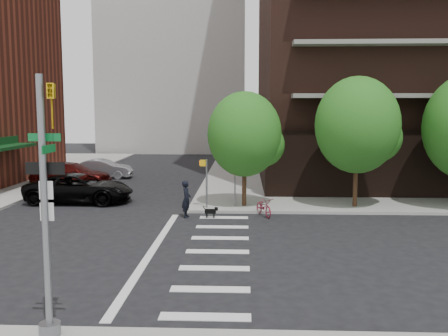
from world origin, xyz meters
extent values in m
plane|color=black|center=(0.00, 0.00, 0.00)|extent=(120.00, 120.00, 0.00)
cube|color=gray|center=(20.50, 23.50, 0.07)|extent=(39.00, 33.00, 0.15)
cube|color=silver|center=(3.00, -6.00, 0.01)|extent=(2.40, 0.50, 0.01)
cube|color=silver|center=(3.00, -4.00, 0.01)|extent=(2.40, 0.50, 0.01)
cube|color=silver|center=(3.00, -2.00, 0.01)|extent=(2.40, 0.50, 0.01)
cube|color=silver|center=(3.00, 0.00, 0.01)|extent=(2.40, 0.50, 0.01)
cube|color=silver|center=(3.00, 2.00, 0.01)|extent=(2.40, 0.50, 0.01)
cube|color=silver|center=(3.00, 4.00, 0.01)|extent=(2.40, 0.50, 0.01)
cube|color=silver|center=(3.00, 6.00, 0.01)|extent=(2.40, 0.50, 0.01)
cube|color=silver|center=(0.50, 0.00, 0.01)|extent=(0.30, 13.00, 0.01)
cube|color=black|center=(18.00, 24.00, 2.15)|extent=(25.50, 25.50, 4.00)
cube|color=#0C3814|center=(-11.30, 13.00, 2.95)|extent=(1.40, 6.00, 0.20)
cylinder|color=#301E11|center=(4.00, 8.50, 1.30)|extent=(0.24, 0.24, 2.30)
sphere|color=#235B19|center=(4.00, 8.50, 4.05)|extent=(4.00, 4.00, 4.00)
cylinder|color=#301E11|center=(10.00, 8.50, 1.45)|extent=(0.24, 0.24, 2.60)
sphere|color=#235B19|center=(10.00, 8.50, 4.55)|extent=(4.50, 4.50, 4.50)
cylinder|color=slate|center=(-0.50, -7.50, 3.15)|extent=(0.16, 0.16, 6.00)
cylinder|color=slate|center=(-0.50, -7.50, 0.30)|extent=(0.50, 0.50, 0.30)
imported|color=gold|center=(-0.25, -7.50, 5.45)|extent=(0.16, 0.20, 1.00)
cube|color=#0A5926|center=(-0.50, -7.35, 4.75)|extent=(0.75, 0.02, 0.18)
cube|color=#0A5926|center=(-0.35, -7.50, 4.50)|extent=(0.02, 0.75, 0.18)
cube|color=black|center=(-0.50, -7.38, 4.05)|extent=(0.90, 0.02, 0.28)
cube|color=silver|center=(-0.50, -7.38, 3.55)|extent=(0.32, 0.02, 0.42)
cube|color=silver|center=(-0.50, -7.38, 3.05)|extent=(0.32, 0.02, 0.42)
cylinder|color=slate|center=(2.00, 7.80, 1.45)|extent=(0.10, 0.10, 2.60)
cube|color=gold|center=(1.80, 7.80, 2.55)|extent=(0.32, 0.25, 0.32)
cylinder|color=slate|center=(3.50, 8.30, 1.25)|extent=(0.08, 0.08, 2.20)
cube|color=gold|center=(3.50, 8.15, 2.15)|extent=(0.64, 0.02, 0.64)
imported|color=black|center=(-5.50, 9.67, 0.84)|extent=(2.92, 6.12, 1.69)
imported|color=#3B0A08|center=(-8.20, 16.00, 0.83)|extent=(2.61, 5.82, 1.66)
imported|color=#ADAEB6|center=(-7.10, 20.01, 0.75)|extent=(1.82, 4.63, 1.50)
imported|color=maroon|center=(5.00, 6.50, 0.47)|extent=(1.22, 1.91, 0.95)
imported|color=black|center=(1.12, 6.00, 0.93)|extent=(0.68, 0.45, 1.86)
cube|color=black|center=(2.32, 5.88, 0.34)|extent=(0.55, 0.22, 0.22)
cube|color=black|center=(2.62, 5.86, 0.47)|extent=(0.17, 0.14, 0.16)
cylinder|color=black|center=(2.49, 5.94, 0.12)|extent=(0.06, 0.06, 0.24)
cylinder|color=black|center=(2.16, 5.83, 0.12)|extent=(0.06, 0.06, 0.24)
camera|label=1|loc=(4.00, -18.39, 5.37)|focal=40.00mm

